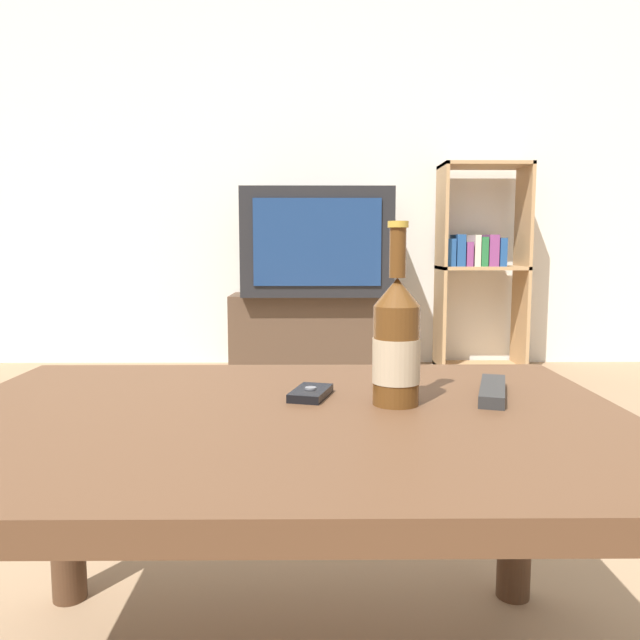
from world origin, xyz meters
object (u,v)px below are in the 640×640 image
(television, at_px, (317,243))
(cell_phone, at_px, (311,393))
(beer_bottle, at_px, (396,343))
(tv_stand, at_px, (317,332))
(bookshelf, at_px, (479,263))
(remote_control, at_px, (493,391))

(television, distance_m, cell_phone, 2.68)
(beer_bottle, relative_size, cell_phone, 2.62)
(tv_stand, xyz_separation_m, bookshelf, (0.97, 0.05, 0.41))
(beer_bottle, xyz_separation_m, remote_control, (0.17, 0.05, -0.09))
(bookshelf, relative_size, beer_bottle, 4.22)
(bookshelf, bearing_deg, beer_bottle, -107.20)
(tv_stand, xyz_separation_m, beer_bottle, (0.12, -2.72, 0.36))
(tv_stand, height_order, beer_bottle, beer_bottle)
(television, bearing_deg, cell_phone, -90.45)
(tv_stand, height_order, bookshelf, bookshelf)
(beer_bottle, bearing_deg, television, 92.43)
(bookshelf, bearing_deg, television, -177.04)
(television, xyz_separation_m, cell_phone, (-0.02, -2.67, -0.26))
(beer_bottle, xyz_separation_m, cell_phone, (-0.14, 0.05, -0.09))
(television, distance_m, bookshelf, 0.98)
(cell_phone, height_order, remote_control, remote_control)
(remote_control, bearing_deg, tv_stand, 113.13)
(tv_stand, height_order, television, television)
(beer_bottle, bearing_deg, cell_phone, 160.74)
(tv_stand, relative_size, beer_bottle, 3.51)
(tv_stand, bearing_deg, cell_phone, -90.45)
(television, height_order, beer_bottle, television)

